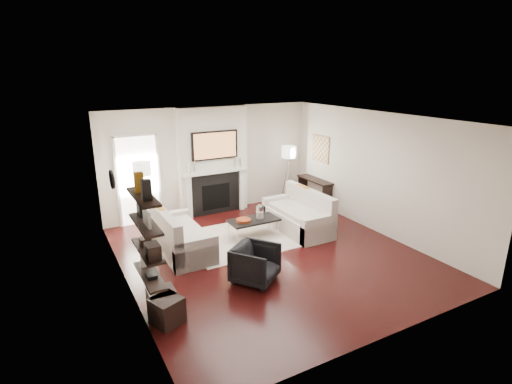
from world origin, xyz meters
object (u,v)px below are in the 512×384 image
armchair (255,262)px  ottoman_near (162,302)px  loveseat_right_base (297,221)px  coffee_table (254,220)px  lamp_right_shade (289,152)px  loveseat_left_base (182,242)px  lamp_left_shade (142,169)px

armchair → ottoman_near: size_ratio=1.82×
ottoman_near → loveseat_right_base: bearing=26.0°
coffee_table → ottoman_near: size_ratio=2.75×
armchair → lamp_right_shade: (2.81, 3.30, 1.09)m
loveseat_left_base → lamp_right_shade: bearing=23.8°
loveseat_left_base → lamp_left_shade: (-0.34, 1.56, 1.24)m
loveseat_right_base → armchair: size_ratio=2.47×
armchair → lamp_right_shade: lamp_right_shade is taller
coffee_table → ottoman_near: 3.21m
loveseat_left_base → lamp_left_shade: lamp_left_shade is taller
loveseat_right_base → lamp_left_shade: (-3.04, 1.71, 1.24)m
loveseat_left_base → armchair: size_ratio=2.47×
coffee_table → armchair: armchair is taller
coffee_table → lamp_left_shade: 2.74m
loveseat_left_base → lamp_right_shade: lamp_right_shade is taller
loveseat_left_base → coffee_table: 1.64m
loveseat_left_base → loveseat_right_base: same height
lamp_left_shade → lamp_right_shade: same height
armchair → lamp_left_shade: size_ratio=1.82×
lamp_left_shade → ottoman_near: size_ratio=1.00×
coffee_table → ottoman_near: bearing=-143.8°
coffee_table → armchair: bearing=-117.4°
coffee_table → lamp_left_shade: size_ratio=2.75×
coffee_table → ottoman_near: coffee_table is taller
lamp_left_shade → ottoman_near: 3.76m
loveseat_left_base → loveseat_right_base: size_ratio=1.00×
armchair → ottoman_near: 1.73m
armchair → lamp_right_shade: size_ratio=1.82×
loveseat_left_base → ottoman_near: loveseat_left_base is taller
loveseat_left_base → ottoman_near: bearing=-116.5°
armchair → ottoman_near: armchair is taller
loveseat_left_base → armchair: armchair is taller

